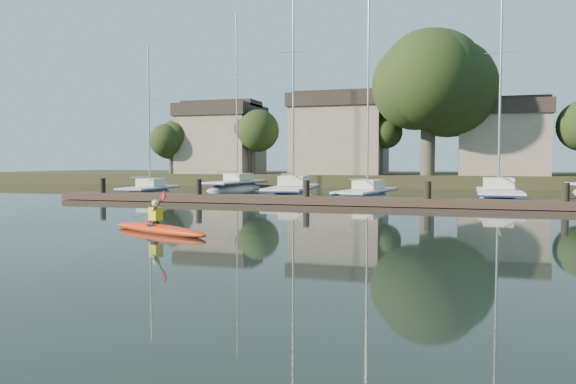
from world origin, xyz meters
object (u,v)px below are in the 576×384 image
(sailboat_2, at_px, (366,202))
(sailboat_1, at_px, (292,201))
(dock, at_px, (365,201))
(sailboat_0, at_px, (149,198))
(kayak, at_px, (158,227))
(sailboat_5, at_px, (236,191))
(sailboat_3, at_px, (498,206))

(sailboat_2, bearing_deg, sailboat_1, -179.00)
(dock, height_order, sailboat_1, sailboat_1)
(sailboat_1, bearing_deg, sailboat_0, 179.24)
(kayak, distance_m, sailboat_2, 17.25)
(sailboat_0, bearing_deg, sailboat_5, 72.90)
(sailboat_3, height_order, sailboat_5, sailboat_5)
(sailboat_0, height_order, sailboat_2, sailboat_2)
(sailboat_3, xyz_separation_m, sailboat_5, (-18.84, 9.46, 0.02))
(dock, distance_m, sailboat_5, 18.44)
(sailboat_1, height_order, sailboat_5, sailboat_5)
(sailboat_3, bearing_deg, sailboat_0, -178.83)
(kayak, bearing_deg, sailboat_2, 102.00)
(sailboat_1, bearing_deg, dock, -48.88)
(kayak, bearing_deg, dock, 95.47)
(dock, relative_size, sailboat_2, 2.51)
(sailboat_3, distance_m, sailboat_5, 21.08)
(dock, relative_size, sailboat_3, 2.47)
(kayak, bearing_deg, sailboat_3, 81.68)
(sailboat_0, xyz_separation_m, sailboat_1, (9.37, 0.73, -0.03))
(sailboat_0, xyz_separation_m, sailboat_3, (21.00, -0.01, -0.03))
(sailboat_1, bearing_deg, sailboat_5, 124.34)
(sailboat_0, distance_m, sailboat_2, 13.94)
(kayak, xyz_separation_m, sailboat_5, (-8.07, 26.23, -0.36))
(dock, relative_size, sailboat_1, 2.26)
(dock, bearing_deg, sailboat_2, 98.05)
(dock, distance_m, sailboat_1, 7.16)
(kayak, distance_m, sailboat_3, 19.94)
(sailboat_1, relative_size, sailboat_2, 1.11)
(sailboat_0, bearing_deg, sailboat_1, 0.23)
(sailboat_3, bearing_deg, sailboat_1, 177.58)
(sailboat_2, relative_size, sailboat_3, 0.99)
(sailboat_0, bearing_deg, sailboat_2, -3.91)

